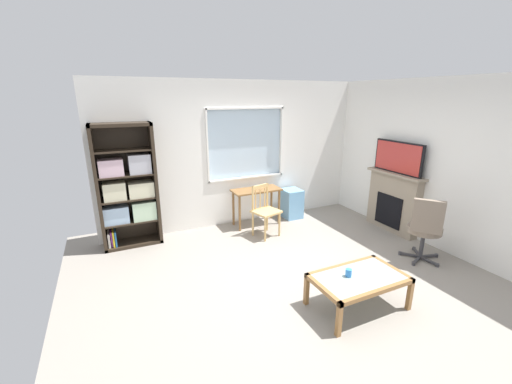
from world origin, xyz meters
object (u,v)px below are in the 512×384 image
object	(u,v)px
bookshelf	(128,189)
coffee_table	(359,280)
fireplace	(393,202)
office_chair	(425,227)
sippy_cup	(349,273)
tv	(398,157)
desk_under_window	(256,196)
plastic_drawer_unit	(291,203)
wooden_chair	(265,210)

from	to	relation	value
bookshelf	coffee_table	bearing A→B (deg)	-52.67
fireplace	bookshelf	bearing A→B (deg)	162.20
office_chair	sippy_cup	bearing A→B (deg)	-167.63
sippy_cup	tv	bearing A→B (deg)	32.84
bookshelf	office_chair	distance (m)	4.56
desk_under_window	sippy_cup	bearing A→B (deg)	-92.63
bookshelf	sippy_cup	world-z (taller)	bookshelf
desk_under_window	office_chair	size ratio (longest dim) A/B	0.91
bookshelf	office_chair	world-z (taller)	bookshelf
plastic_drawer_unit	coffee_table	world-z (taller)	plastic_drawer_unit
plastic_drawer_unit	coffee_table	distance (m)	2.95
wooden_chair	coffee_table	size ratio (longest dim) A/B	0.85
bookshelf	fireplace	distance (m)	4.58
fireplace	plastic_drawer_unit	bearing A→B (deg)	134.66
desk_under_window	fireplace	bearing A→B (deg)	-31.11
fireplace	coffee_table	world-z (taller)	fireplace
wooden_chair	tv	bearing A→B (deg)	-19.35
desk_under_window	sippy_cup	xyz separation A→B (m)	(-0.12, -2.73, -0.13)
coffee_table	sippy_cup	world-z (taller)	sippy_cup
plastic_drawer_unit	office_chair	size ratio (longest dim) A/B	0.58
desk_under_window	office_chair	distance (m)	2.84
fireplace	coffee_table	bearing A→B (deg)	-145.04
coffee_table	tv	bearing A→B (deg)	35.19
desk_under_window	coffee_table	xyz separation A→B (m)	(-0.01, -2.78, -0.23)
bookshelf	wooden_chair	size ratio (longest dim) A/B	2.21
bookshelf	coffee_table	size ratio (longest dim) A/B	1.86
coffee_table	sippy_cup	size ratio (longest dim) A/B	11.83
fireplace	tv	bearing A→B (deg)	180.00
office_chair	wooden_chair	bearing A→B (deg)	132.62
bookshelf	tv	bearing A→B (deg)	-17.87
tv	office_chair	distance (m)	1.42
bookshelf	office_chair	size ratio (longest dim) A/B	1.99
plastic_drawer_unit	tv	size ratio (longest dim) A/B	0.59
bookshelf	desk_under_window	xyz separation A→B (m)	(2.21, -0.11, -0.37)
wooden_chair	office_chair	distance (m)	2.49
fireplace	coffee_table	size ratio (longest dim) A/B	1.05
desk_under_window	fireplace	distance (m)	2.48
office_chair	coffee_table	bearing A→B (deg)	-165.02
wooden_chair	plastic_drawer_unit	distance (m)	1.07
bookshelf	office_chair	xyz separation A→B (m)	(3.82, -2.46, -0.39)
plastic_drawer_unit	tv	bearing A→B (deg)	-45.73
desk_under_window	tv	bearing A→B (deg)	-31.33
bookshelf	fireplace	bearing A→B (deg)	-17.80
bookshelf	desk_under_window	size ratio (longest dim) A/B	2.18
bookshelf	plastic_drawer_unit	size ratio (longest dim) A/B	3.43
bookshelf	fireplace	xyz separation A→B (m)	(4.34, -1.39, -0.41)
desk_under_window	tv	world-z (taller)	tv
office_chair	sippy_cup	distance (m)	1.78
bookshelf	desk_under_window	bearing A→B (deg)	-2.84
wooden_chair	fireplace	size ratio (longest dim) A/B	0.81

